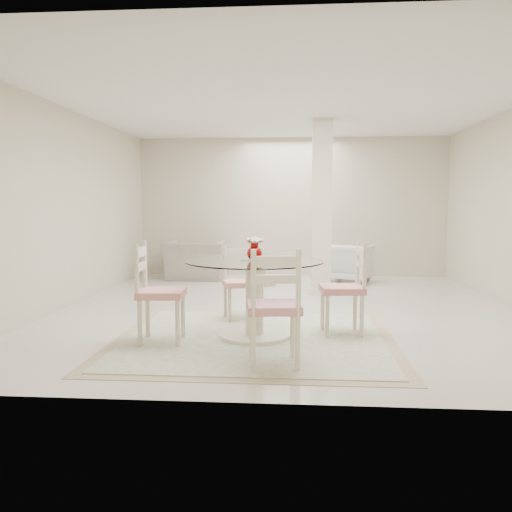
# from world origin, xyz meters

# --- Properties ---
(ground) EXTENTS (7.00, 7.00, 0.00)m
(ground) POSITION_xyz_m (0.00, 0.00, 0.00)
(ground) COLOR silver
(ground) RESTS_ON ground
(room_shell) EXTENTS (6.02, 7.02, 2.71)m
(room_shell) POSITION_xyz_m (0.00, 0.00, 1.86)
(room_shell) COLOR beige
(room_shell) RESTS_ON ground
(column) EXTENTS (0.30, 0.30, 2.70)m
(column) POSITION_xyz_m (0.50, 1.30, 1.35)
(column) COLOR beige
(column) RESTS_ON ground
(area_rug) EXTENTS (2.89, 2.89, 0.02)m
(area_rug) POSITION_xyz_m (-0.31, -1.66, 0.01)
(area_rug) COLOR tan
(area_rug) RESTS_ON ground
(dining_table) EXTENTS (1.42, 1.42, 0.82)m
(dining_table) POSITION_xyz_m (-0.31, -1.66, 0.42)
(dining_table) COLOR #F5EBC9
(dining_table) RESTS_ON ground
(red_vase) EXTENTS (0.18, 0.17, 0.24)m
(red_vase) POSITION_xyz_m (-0.31, -1.66, 0.94)
(red_vase) COLOR #A50605
(red_vase) RESTS_ON dining_table
(dining_chair_east) EXTENTS (0.48, 0.48, 1.10)m
(dining_chair_east) POSITION_xyz_m (0.68, -1.41, 0.58)
(dining_chair_east) COLOR beige
(dining_chair_east) RESTS_ON ground
(dining_chair_north) EXTENTS (0.50, 0.50, 0.99)m
(dining_chair_north) POSITION_xyz_m (-0.57, -0.68, 0.52)
(dining_chair_north) COLOR beige
(dining_chair_north) RESTS_ON ground
(dining_chair_west) EXTENTS (0.48, 0.48, 1.13)m
(dining_chair_west) POSITION_xyz_m (-1.30, -1.91, 0.59)
(dining_chair_west) COLOR beige
(dining_chair_west) RESTS_ON ground
(dining_chair_south) EXTENTS (0.51, 0.51, 1.14)m
(dining_chair_south) POSITION_xyz_m (-0.05, -2.65, 0.60)
(dining_chair_south) COLOR #F4EEC8
(dining_chair_south) RESTS_ON ground
(recliner_taupe) EXTENTS (1.14, 1.00, 0.72)m
(recliner_taupe) POSITION_xyz_m (-1.80, 2.82, 0.36)
(recliner_taupe) COLOR gray
(recliner_taupe) RESTS_ON ground
(armchair_white) EXTENTS (0.97, 0.98, 0.68)m
(armchair_white) POSITION_xyz_m (1.07, 2.70, 0.34)
(armchair_white) COLOR white
(armchair_white) RESTS_ON ground
(side_table) EXTENTS (0.44, 0.44, 0.46)m
(side_table) POSITION_xyz_m (-0.45, 2.16, 0.21)
(side_table) COLOR tan
(side_table) RESTS_ON ground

